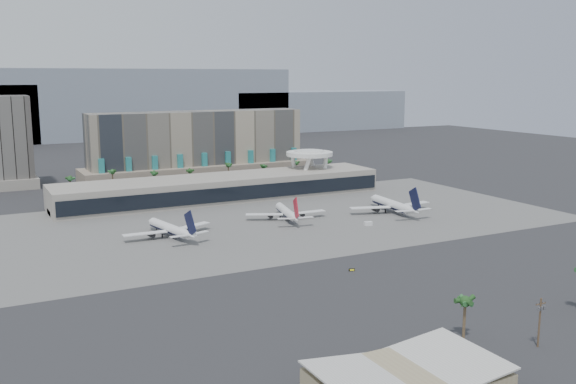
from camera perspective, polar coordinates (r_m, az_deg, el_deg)
name	(u,v)px	position (r m, az deg, el deg)	size (l,w,h in m)	color
ground	(333,249)	(237.12, 4.00, -5.11)	(900.00, 900.00, 0.00)	#232326
apron_pad	(268,220)	(284.07, -1.78, -2.50)	(260.00, 130.00, 0.06)	#5B5B59
mountain_ridge	(117,109)	(681.90, -14.98, 7.16)	(680.00, 60.00, 70.00)	gray
hotel	(198,153)	(394.11, -8.01, 3.47)	(140.00, 30.00, 42.00)	tan
office_tower	(6,147)	(397.73, -23.75, 3.65)	(30.00, 30.00, 52.00)	black
terminal	(222,187)	(332.19, -5.88, 0.46)	(170.00, 32.50, 14.50)	#A89F94
saucer_structure	(309,156)	(359.32, 1.92, 3.17)	(26.00, 26.00, 21.89)	white
palm_row	(211,170)	(366.48, -6.89, 1.99)	(157.80, 2.80, 13.10)	brown
utility_pole	(540,318)	(163.31, 21.50, -10.39)	(3.20, 0.85, 12.00)	#4C3826
airliner_left	(170,228)	(258.03, -10.46, -3.21)	(37.37, 38.81, 13.52)	white
airliner_centre	(287,212)	(284.22, -0.11, -1.81)	(35.86, 37.25, 13.05)	white
airliner_right	(393,205)	(302.51, 9.28, -1.12)	(41.94, 43.31, 14.95)	white
service_vehicle_a	(192,234)	(257.78, -8.56, -3.73)	(3.89, 1.90, 1.90)	white
service_vehicle_b	(368,224)	(275.47, 7.13, -2.81)	(3.29, 1.88, 1.69)	silver
taxiway_sign	(352,270)	(211.74, 5.69, -6.90)	(2.01, 0.80, 0.91)	black
near_palm_a	(465,307)	(162.58, 15.46, -9.82)	(6.00, 6.00, 10.77)	brown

